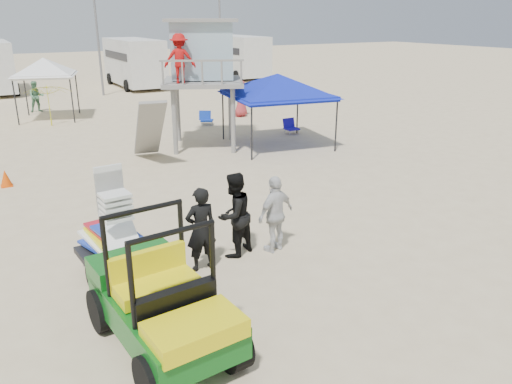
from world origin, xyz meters
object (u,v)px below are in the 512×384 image
surf_trailer (119,242)px  canopy_blue (278,78)px  man_left (201,229)px  lifeguard_tower (199,55)px  utility_cart (161,292)px

surf_trailer → canopy_blue: canopy_blue is taller
man_left → surf_trailer: bearing=-8.9°
surf_trailer → man_left: surf_trailer is taller
surf_trailer → lifeguard_tower: size_ratio=0.52×
man_left → canopy_blue: size_ratio=0.43×
surf_trailer → utility_cart: bearing=-90.2°
utility_cart → lifeguard_tower: size_ratio=0.62×
surf_trailer → lifeguard_tower: (5.52, 8.83, 2.59)m
surf_trailer → man_left: 1.55m
man_left → lifeguard_tower: lifeguard_tower is taller
utility_cart → surf_trailer: utility_cart is taller
man_left → lifeguard_tower: bearing=-111.4°
lifeguard_tower → canopy_blue: size_ratio=1.16×
lifeguard_tower → man_left: bearing=-113.7°
utility_cart → lifeguard_tower: bearing=63.7°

